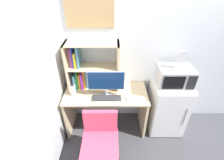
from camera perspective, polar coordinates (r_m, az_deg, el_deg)
name	(u,v)px	position (r m, az deg, el deg)	size (l,w,h in m)	color
wall_back	(191,52)	(2.80, 26.01, 8.97)	(6.40, 0.04, 2.60)	silver
desk	(106,103)	(2.67, -2.17, -8.24)	(1.28, 0.60, 0.76)	beige
hutch_bookshelf	(84,67)	(2.50, -9.71, 4.48)	(0.78, 0.29, 0.74)	beige
monitor	(106,82)	(2.31, -2.22, -0.73)	(0.53, 0.16, 0.42)	#B7B7BC
keyboard	(106,98)	(2.40, -2.01, -6.34)	(0.43, 0.13, 0.02)	#333338
computer_mouse	(127,98)	(2.40, 5.46, -6.29)	(0.05, 0.11, 0.03)	silver
water_bottle	(73,90)	(2.48, -13.60, -3.49)	(0.08, 0.08, 0.20)	silver
mini_fridge	(167,107)	(2.86, 18.66, -8.86)	(0.55, 0.54, 0.93)	white
microwave	(174,76)	(2.51, 21.08, 1.32)	(0.49, 0.36, 0.27)	#ADADB2
desk_fan	(181,59)	(2.39, 22.95, 6.95)	(0.17, 0.11, 0.26)	silver
desk_chair	(100,145)	(2.37, -4.10, -21.93)	(0.55, 0.55, 0.84)	black
wall_corkboard	(89,7)	(2.32, -8.18, 23.96)	(0.65, 0.02, 0.52)	tan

